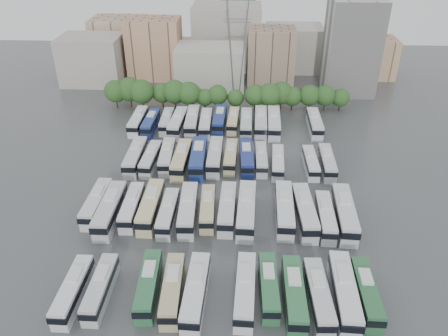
{
  "coord_description": "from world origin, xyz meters",
  "views": [
    {
      "loc": [
        4.16,
        -66.54,
        46.23
      ],
      "look_at": [
        0.61,
        6.21,
        3.0
      ],
      "focal_mm": 35.0,
      "sensor_mm": 36.0,
      "label": 1
    }
  ],
  "objects_px": {
    "bus_r2_s5": "(198,157)",
    "bus_r2_s6": "(215,156)",
    "bus_r1_s5": "(188,209)",
    "bus_r3_s7": "(233,121)",
    "bus_r1_s6": "(208,208)",
    "bus_r3_s0": "(138,121)",
    "bus_r2_s10": "(278,162)",
    "bus_r2_s1": "(135,156)",
    "bus_r1_s13": "(344,213)",
    "bus_r3_s2": "(167,121)",
    "bus_r2_s8": "(246,158)",
    "bus_r2_s2": "(151,158)",
    "bus_r2_s12": "(311,163)",
    "bus_r3_s3": "(178,123)",
    "bus_r0_s10": "(294,294)",
    "bus_r3_s6": "(220,119)",
    "bus_r1_s10": "(284,209)",
    "bus_r1_s12": "(325,216)",
    "electricity_pylon": "(237,32)",
    "bus_r1_s0": "(97,203)",
    "bus_r3_s10": "(274,123)",
    "bus_r1_s7": "(227,208)",
    "bus_r2_s4": "(181,159)",
    "bus_r3_s8": "(246,123)",
    "bus_r0_s9": "(269,286)",
    "bus_r3_s13": "(315,123)",
    "bus_r0_s11": "(318,296)",
    "apartment_tower": "(351,47)",
    "bus_r1_s8": "(246,210)",
    "bus_r3_s1": "(151,123)",
    "bus_r2_s9": "(261,159)",
    "bus_r2_s3": "(167,156)",
    "bus_r3_s4": "(192,121)",
    "bus_r1_s1": "(110,209)",
    "bus_r0_s8": "(245,290)",
    "bus_r0_s5": "(173,289)",
    "bus_r3_s5": "(206,123)",
    "bus_r0_s2": "(101,288)",
    "bus_r0_s1": "(73,290)",
    "bus_r3_s9": "(261,122)",
    "bus_r2_s13": "(327,162)",
    "bus_r0_s12": "(344,292)",
    "bus_r1_s3": "(151,206)",
    "bus_r1_s4": "(168,213)"
  },
  "relations": [
    {
      "from": "bus_r2_s8",
      "to": "bus_r2_s13",
      "type": "relative_size",
      "value": 1.06
    },
    {
      "from": "bus_r2_s6",
      "to": "bus_r3_s7",
      "type": "xyz_separation_m",
      "value": [
        3.22,
        18.55,
        -0.24
      ]
    },
    {
      "from": "bus_r0_s12",
      "to": "bus_r3_s9",
      "type": "distance_m",
      "value": 54.73
    },
    {
      "from": "apartment_tower",
      "to": "bus_r1_s8",
      "type": "bearing_deg",
      "value": -114.35
    },
    {
      "from": "bus_r1_s7",
      "to": "bus_r2_s4",
      "type": "bearing_deg",
      "value": 122.61
    },
    {
      "from": "bus_r2_s8",
      "to": "bus_r1_s12",
      "type": "bearing_deg",
      "value": -58.0
    },
    {
      "from": "bus_r1_s1",
      "to": "bus_r0_s2",
      "type": "bearing_deg",
      "value": -78.99
    },
    {
      "from": "bus_r0_s11",
      "to": "bus_r3_s3",
      "type": "relative_size",
      "value": 0.91
    },
    {
      "from": "bus_r1_s10",
      "to": "bus_r3_s3",
      "type": "relative_size",
      "value": 1.02
    },
    {
      "from": "bus_r1_s4",
      "to": "bus_r3_s0",
      "type": "relative_size",
      "value": 0.93
    },
    {
      "from": "bus_r0_s5",
      "to": "bus_r0_s10",
      "type": "distance_m",
      "value": 16.43
    },
    {
      "from": "bus_r0_s5",
      "to": "bus_r2_s12",
      "type": "height_order",
      "value": "bus_r0_s5"
    },
    {
      "from": "bus_r2_s8",
      "to": "bus_r2_s2",
      "type": "bearing_deg",
      "value": -179.27
    },
    {
      "from": "bus_r3_s4",
      "to": "bus_r1_s1",
      "type": "bearing_deg",
      "value": -106.89
    },
    {
      "from": "bus_r0_s10",
      "to": "bus_r0_s12",
      "type": "bearing_deg",
      "value": 4.39
    },
    {
      "from": "bus_r1_s5",
      "to": "bus_r3_s4",
      "type": "xyz_separation_m",
      "value": [
        -3.3,
        35.93,
        0.06
      ]
    },
    {
      "from": "bus_r2_s2",
      "to": "bus_r3_s6",
      "type": "distance_m",
      "value": 23.79
    },
    {
      "from": "bus_r1_s8",
      "to": "bus_r0_s1",
      "type": "bearing_deg",
      "value": -138.5
    },
    {
      "from": "bus_r2_s4",
      "to": "bus_r3_s13",
      "type": "distance_m",
      "value": 35.27
    },
    {
      "from": "bus_r1_s6",
      "to": "bus_r3_s0",
      "type": "height_order",
      "value": "bus_r3_s0"
    },
    {
      "from": "bus_r2_s4",
      "to": "bus_r3_s13",
      "type": "bearing_deg",
      "value": 34.24
    },
    {
      "from": "bus_r2_s2",
      "to": "bus_r2_s9",
      "type": "xyz_separation_m",
      "value": [
        22.89,
        1.12,
        -0.1
      ]
    },
    {
      "from": "bus_r2_s5",
      "to": "bus_r2_s6",
      "type": "bearing_deg",
      "value": 13.71
    },
    {
      "from": "bus_r0_s1",
      "to": "bus_r0_s5",
      "type": "bearing_deg",
      "value": 3.91
    },
    {
      "from": "bus_r1_s7",
      "to": "bus_r3_s8",
      "type": "relative_size",
      "value": 1.0
    },
    {
      "from": "bus_r2_s10",
      "to": "bus_r2_s1",
      "type": "bearing_deg",
      "value": -177.97
    },
    {
      "from": "bus_r0_s8",
      "to": "bus_r0_s5",
      "type": "bearing_deg",
      "value": -176.37
    },
    {
      "from": "bus_r3_s8",
      "to": "bus_r0_s9",
      "type": "bearing_deg",
      "value": -85.78
    },
    {
      "from": "bus_r1_s12",
      "to": "bus_r2_s3",
      "type": "bearing_deg",
      "value": 148.81
    },
    {
      "from": "bus_r3_s2",
      "to": "bus_r2_s12",
      "type": "bearing_deg",
      "value": -31.08
    },
    {
      "from": "bus_r3_s1",
      "to": "bus_r0_s11",
      "type": "bearing_deg",
      "value": -56.89
    },
    {
      "from": "bus_r3_s1",
      "to": "bus_r3_s5",
      "type": "distance_m",
      "value": 13.36
    },
    {
      "from": "bus_r0_s1",
      "to": "bus_r2_s1",
      "type": "distance_m",
      "value": 36.9
    },
    {
      "from": "bus_r1_s13",
      "to": "bus_r3_s2",
      "type": "height_order",
      "value": "bus_r1_s13"
    },
    {
      "from": "bus_r1_s1",
      "to": "bus_r3_s9",
      "type": "distance_m",
      "value": 45.46
    },
    {
      "from": "bus_r3_s0",
      "to": "bus_r3_s8",
      "type": "distance_m",
      "value": 26.33
    },
    {
      "from": "bus_r0_s11",
      "to": "bus_r2_s8",
      "type": "distance_m",
      "value": 38.42
    },
    {
      "from": "bus_r3_s6",
      "to": "bus_r2_s12",
      "type": "bearing_deg",
      "value": -43.37
    },
    {
      "from": "bus_r2_s10",
      "to": "bus_r3_s8",
      "type": "xyz_separation_m",
      "value": [
        -6.55,
        18.12,
        0.22
      ]
    },
    {
      "from": "bus_r1_s5",
      "to": "bus_r3_s7",
      "type": "height_order",
      "value": "bus_r1_s5"
    },
    {
      "from": "bus_r1_s3",
      "to": "bus_r3_s7",
      "type": "xyz_separation_m",
      "value": [
        13.17,
        36.83,
        -0.26
      ]
    },
    {
      "from": "bus_r0_s2",
      "to": "bus_r1_s12",
      "type": "bearing_deg",
      "value": 28.14
    },
    {
      "from": "bus_r3_s13",
      "to": "bus_r0_s1",
      "type": "bearing_deg",
      "value": -125.32
    },
    {
      "from": "bus_r0_s10",
      "to": "bus_r3_s10",
      "type": "bearing_deg",
      "value": 90.04
    },
    {
      "from": "bus_r1_s8",
      "to": "bus_r2_s8",
      "type": "relative_size",
      "value": 1.11
    },
    {
      "from": "bus_r3_s9",
      "to": "bus_r3_s1",
      "type": "bearing_deg",
      "value": -176.43
    },
    {
      "from": "bus_r3_s3",
      "to": "bus_r0_s10",
      "type": "bearing_deg",
      "value": -63.54
    },
    {
      "from": "bus_r2_s10",
      "to": "bus_r3_s10",
      "type": "xyz_separation_m",
      "value": [
        0.09,
        18.41,
        0.39
      ]
    },
    {
      "from": "electricity_pylon",
      "to": "bus_r1_s0",
      "type": "height_order",
      "value": "electricity_pylon"
    },
    {
      "from": "bus_r1_s0",
      "to": "bus_r3_s6",
      "type": "distance_m",
      "value": 41.14
    }
  ]
}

